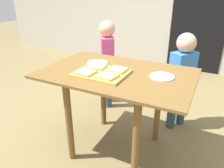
{
  "coord_description": "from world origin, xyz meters",
  "views": [
    {
      "loc": [
        0.67,
        -1.43,
        1.37
      ],
      "look_at": [
        -0.04,
        0.0,
        0.65
      ],
      "focal_mm": 34.02,
      "sensor_mm": 36.0,
      "label": 1
    }
  ],
  "objects_px": {
    "pizza_slice_near_right": "(107,76)",
    "child_right": "(182,76)",
    "cutting_board": "(102,73)",
    "pizza_slice_near_left": "(85,72)",
    "dining_table": "(117,87)",
    "child_left": "(107,58)",
    "pizza_slice_far_left": "(97,66)",
    "plate_white_right": "(162,76)",
    "plate_white_left": "(97,63)",
    "pizza_slice_far_right": "(117,70)"
  },
  "relations": [
    {
      "from": "pizza_slice_near_right",
      "to": "child_right",
      "type": "distance_m",
      "value": 0.91
    },
    {
      "from": "cutting_board",
      "to": "pizza_slice_near_left",
      "type": "xyz_separation_m",
      "value": [
        -0.1,
        -0.08,
        0.02
      ]
    },
    {
      "from": "dining_table",
      "to": "child_left",
      "type": "height_order",
      "value": "child_left"
    },
    {
      "from": "pizza_slice_far_left",
      "to": "plate_white_right",
      "type": "distance_m",
      "value": 0.53
    },
    {
      "from": "pizza_slice_near_left",
      "to": "plate_white_left",
      "type": "bearing_deg",
      "value": 102.47
    },
    {
      "from": "pizza_slice_far_left",
      "to": "child_left",
      "type": "distance_m",
      "value": 0.8
    },
    {
      "from": "child_left",
      "to": "plate_white_right",
      "type": "bearing_deg",
      "value": -38.98
    },
    {
      "from": "pizza_slice_near_left",
      "to": "pizza_slice_near_right",
      "type": "distance_m",
      "value": 0.18
    },
    {
      "from": "pizza_slice_far_left",
      "to": "child_left",
      "type": "xyz_separation_m",
      "value": [
        -0.29,
        0.73,
        -0.17
      ]
    },
    {
      "from": "pizza_slice_far_left",
      "to": "pizza_slice_near_left",
      "type": "bearing_deg",
      "value": -94.18
    },
    {
      "from": "plate_white_right",
      "to": "child_left",
      "type": "xyz_separation_m",
      "value": [
        -0.81,
        0.65,
        -0.15
      ]
    },
    {
      "from": "pizza_slice_near_right",
      "to": "plate_white_right",
      "type": "distance_m",
      "value": 0.41
    },
    {
      "from": "pizza_slice_far_left",
      "to": "plate_white_right",
      "type": "relative_size",
      "value": 0.86
    },
    {
      "from": "child_left",
      "to": "child_right",
      "type": "distance_m",
      "value": 0.88
    },
    {
      "from": "pizza_slice_near_left",
      "to": "plate_white_left",
      "type": "relative_size",
      "value": 0.79
    },
    {
      "from": "pizza_slice_far_right",
      "to": "plate_white_right",
      "type": "height_order",
      "value": "pizza_slice_far_right"
    },
    {
      "from": "plate_white_left",
      "to": "child_left",
      "type": "xyz_separation_m",
      "value": [
        -0.21,
        0.59,
        -0.15
      ]
    },
    {
      "from": "plate_white_right",
      "to": "child_right",
      "type": "xyz_separation_m",
      "value": [
        0.07,
        0.56,
        -0.19
      ]
    },
    {
      "from": "cutting_board",
      "to": "pizza_slice_near_right",
      "type": "xyz_separation_m",
      "value": [
        0.09,
        -0.07,
        0.02
      ]
    },
    {
      "from": "cutting_board",
      "to": "pizza_slice_far_left",
      "type": "relative_size",
      "value": 2.5
    },
    {
      "from": "child_left",
      "to": "child_right",
      "type": "relative_size",
      "value": 1.05
    },
    {
      "from": "child_left",
      "to": "child_right",
      "type": "height_order",
      "value": "child_left"
    },
    {
      "from": "plate_white_right",
      "to": "cutting_board",
      "type": "bearing_deg",
      "value": -161.32
    },
    {
      "from": "cutting_board",
      "to": "plate_white_left",
      "type": "bearing_deg",
      "value": 127.45
    },
    {
      "from": "pizza_slice_near_right",
      "to": "plate_white_right",
      "type": "relative_size",
      "value": 0.86
    },
    {
      "from": "pizza_slice_near_left",
      "to": "child_left",
      "type": "xyz_separation_m",
      "value": [
        -0.28,
        0.88,
        -0.17
      ]
    },
    {
      "from": "pizza_slice_far_left",
      "to": "pizza_slice_near_right",
      "type": "height_order",
      "value": "same"
    },
    {
      "from": "dining_table",
      "to": "child_right",
      "type": "xyz_separation_m",
      "value": [
        0.42,
        0.62,
        -0.05
      ]
    },
    {
      "from": "cutting_board",
      "to": "plate_white_right",
      "type": "distance_m",
      "value": 0.46
    },
    {
      "from": "plate_white_left",
      "to": "pizza_slice_near_left",
      "type": "bearing_deg",
      "value": -77.53
    },
    {
      "from": "pizza_slice_far_right",
      "to": "pizza_slice_near_right",
      "type": "bearing_deg",
      "value": -94.5
    },
    {
      "from": "child_left",
      "to": "pizza_slice_near_left",
      "type": "bearing_deg",
      "value": -72.58
    },
    {
      "from": "cutting_board",
      "to": "pizza_slice_near_right",
      "type": "bearing_deg",
      "value": -38.51
    },
    {
      "from": "plate_white_left",
      "to": "child_right",
      "type": "height_order",
      "value": "child_right"
    },
    {
      "from": "pizza_slice_near_right",
      "to": "pizza_slice_far_right",
      "type": "xyz_separation_m",
      "value": [
        0.01,
        0.15,
        0.0
      ]
    },
    {
      "from": "plate_white_left",
      "to": "plate_white_right",
      "type": "bearing_deg",
      "value": -5.86
    },
    {
      "from": "dining_table",
      "to": "child_left",
      "type": "distance_m",
      "value": 0.84
    },
    {
      "from": "plate_white_right",
      "to": "child_right",
      "type": "bearing_deg",
      "value": 82.84
    },
    {
      "from": "pizza_slice_far_right",
      "to": "pizza_slice_near_left",
      "type": "bearing_deg",
      "value": -140.78
    },
    {
      "from": "pizza_slice_far_left",
      "to": "plate_white_left",
      "type": "height_order",
      "value": "pizza_slice_far_left"
    },
    {
      "from": "plate_white_left",
      "to": "child_left",
      "type": "distance_m",
      "value": 0.65
    },
    {
      "from": "plate_white_left",
      "to": "child_right",
      "type": "distance_m",
      "value": 0.85
    },
    {
      "from": "pizza_slice_far_left",
      "to": "child_right",
      "type": "xyz_separation_m",
      "value": [
        0.59,
        0.64,
        -0.21
      ]
    },
    {
      "from": "pizza_slice_near_right",
      "to": "child_left",
      "type": "bearing_deg",
      "value": 117.82
    },
    {
      "from": "child_right",
      "to": "plate_white_left",
      "type": "bearing_deg",
      "value": -142.99
    },
    {
      "from": "pizza_slice_near_left",
      "to": "cutting_board",
      "type": "bearing_deg",
      "value": 39.61
    },
    {
      "from": "pizza_slice_near_right",
      "to": "plate_white_left",
      "type": "distance_m",
      "value": 0.37
    },
    {
      "from": "pizza_slice_near_right",
      "to": "plate_white_right",
      "type": "bearing_deg",
      "value": 31.85
    },
    {
      "from": "pizza_slice_far_left",
      "to": "plate_white_left",
      "type": "relative_size",
      "value": 0.86
    },
    {
      "from": "pizza_slice_near_right",
      "to": "plate_white_left",
      "type": "relative_size",
      "value": 0.86
    }
  ]
}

